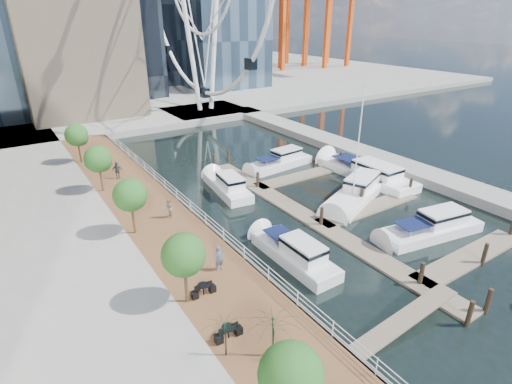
% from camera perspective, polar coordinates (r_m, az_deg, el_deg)
% --- Properties ---
extents(ground, '(520.00, 520.00, 0.00)m').
position_cam_1_polar(ground, '(29.01, 15.49, -12.66)').
color(ground, black).
rests_on(ground, ground).
extents(boardwalk, '(6.00, 60.00, 1.00)m').
position_cam_1_polar(boardwalk, '(35.11, -13.55, -4.62)').
color(boardwalk, brown).
rests_on(boardwalk, ground).
extents(seawall, '(0.25, 60.00, 1.00)m').
position_cam_1_polar(seawall, '(36.04, -9.10, -3.43)').
color(seawall, '#595954').
rests_on(seawall, ground).
extents(land_far, '(200.00, 114.00, 1.00)m').
position_cam_1_polar(land_far, '(119.14, -24.78, 13.92)').
color(land_far, gray).
rests_on(land_far, ground).
extents(breakwater, '(4.00, 60.00, 1.00)m').
position_cam_1_polar(breakwater, '(54.32, 14.23, 5.63)').
color(breakwater, gray).
rests_on(breakwater, ground).
extents(pier, '(14.00, 12.00, 1.00)m').
position_cam_1_polar(pier, '(75.88, -7.18, 11.27)').
color(pier, gray).
rests_on(pier, ground).
extents(railing, '(0.10, 60.00, 1.05)m').
position_cam_1_polar(railing, '(35.55, -9.36, -2.00)').
color(railing, white).
rests_on(railing, boardwalk).
extents(floating_docks, '(16.00, 34.00, 2.60)m').
position_cam_1_polar(floating_docks, '(39.68, 12.72, -1.09)').
color(floating_docks, '#6D6051').
rests_on(floating_docks, ground).
extents(port_cranes, '(40.00, 52.00, 38.00)m').
position_cam_1_polar(port_cranes, '(139.98, 5.23, 25.11)').
color(port_cranes, '#D84C14').
rests_on(port_cranes, ground).
extents(street_trees, '(2.60, 42.60, 4.60)m').
position_cam_1_polar(street_trees, '(32.00, -17.56, -0.42)').
color(street_trees, '#3F2B1C').
rests_on(street_trees, ground).
extents(cafe_tables, '(2.50, 13.70, 0.74)m').
position_cam_1_polar(cafe_tables, '(21.56, -0.09, -22.08)').
color(cafe_tables, black).
rests_on(cafe_tables, ground).
extents(yacht_foreground, '(10.36, 4.37, 2.15)m').
position_cam_1_polar(yacht_foreground, '(36.65, 23.57, -5.69)').
color(yacht_foreground, white).
rests_on(yacht_foreground, ground).
extents(pedestrian_near, '(0.73, 0.53, 1.84)m').
position_cam_1_polar(pedestrian_near, '(27.30, -5.28, -9.41)').
color(pedestrian_near, '#454C5C').
rests_on(pedestrian_near, boardwalk).
extents(pedestrian_mid, '(0.68, 0.87, 1.76)m').
position_cam_1_polar(pedestrian_mid, '(34.59, -12.36, -2.37)').
color(pedestrian_mid, gray).
rests_on(pedestrian_mid, boardwalk).
extents(pedestrian_far, '(1.16, 0.92, 1.84)m').
position_cam_1_polar(pedestrian_far, '(44.53, -19.17, 2.92)').
color(pedestrian_far, '#333B40').
rests_on(pedestrian_far, boardwalk).
extents(moored_yachts, '(20.30, 35.43, 11.50)m').
position_cam_1_polar(moored_yachts, '(40.97, 13.13, -1.08)').
color(moored_yachts, white).
rests_on(moored_yachts, ground).
extents(cafe_seating, '(4.87, 11.17, 2.52)m').
position_cam_1_polar(cafe_seating, '(19.48, 4.39, -24.96)').
color(cafe_seating, '#0F3923').
rests_on(cafe_seating, ground).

